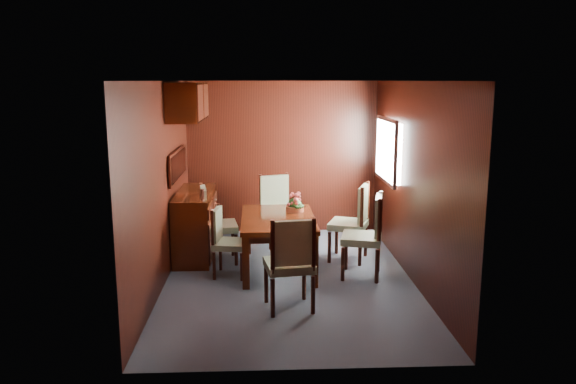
{
  "coord_description": "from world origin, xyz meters",
  "views": [
    {
      "loc": [
        -0.31,
        -6.61,
        2.41
      ],
      "look_at": [
        0.0,
        0.19,
        1.05
      ],
      "focal_mm": 35.0,
      "sensor_mm": 36.0,
      "label": 1
    }
  ],
  "objects_px": {
    "dining_table": "(278,224)",
    "flower_centerpiece": "(295,202)",
    "chair_head": "(291,259)",
    "chair_right_near": "(368,231)",
    "sideboard": "(196,224)",
    "chair_left_near": "(225,238)"
  },
  "relations": [
    {
      "from": "dining_table",
      "to": "chair_head",
      "type": "distance_m",
      "value": 1.36
    },
    {
      "from": "chair_left_near",
      "to": "flower_centerpiece",
      "type": "bearing_deg",
      "value": 127.02
    },
    {
      "from": "dining_table",
      "to": "flower_centerpiece",
      "type": "distance_m",
      "value": 0.43
    },
    {
      "from": "dining_table",
      "to": "chair_head",
      "type": "bearing_deg",
      "value": -86.71
    },
    {
      "from": "chair_left_near",
      "to": "chair_right_near",
      "type": "distance_m",
      "value": 1.77
    },
    {
      "from": "sideboard",
      "to": "chair_left_near",
      "type": "distance_m",
      "value": 0.98
    },
    {
      "from": "chair_left_near",
      "to": "chair_right_near",
      "type": "bearing_deg",
      "value": 94.08
    },
    {
      "from": "dining_table",
      "to": "chair_left_near",
      "type": "xyz_separation_m",
      "value": [
        -0.66,
        -0.21,
        -0.11
      ]
    },
    {
      "from": "dining_table",
      "to": "chair_right_near",
      "type": "distance_m",
      "value": 1.15
    },
    {
      "from": "flower_centerpiece",
      "to": "sideboard",
      "type": "bearing_deg",
      "value": 164.83
    },
    {
      "from": "chair_right_near",
      "to": "flower_centerpiece",
      "type": "relative_size",
      "value": 4.04
    },
    {
      "from": "chair_left_near",
      "to": "flower_centerpiece",
      "type": "height_order",
      "value": "flower_centerpiece"
    },
    {
      "from": "chair_left_near",
      "to": "chair_head",
      "type": "relative_size",
      "value": 0.84
    },
    {
      "from": "chair_right_near",
      "to": "chair_head",
      "type": "xyz_separation_m",
      "value": [
        -1.01,
        -1.02,
        -0.01
      ]
    },
    {
      "from": "chair_right_near",
      "to": "chair_head",
      "type": "height_order",
      "value": "chair_right_near"
    },
    {
      "from": "chair_right_near",
      "to": "flower_centerpiece",
      "type": "distance_m",
      "value": 1.1
    },
    {
      "from": "dining_table",
      "to": "chair_head",
      "type": "height_order",
      "value": "chair_head"
    },
    {
      "from": "chair_left_near",
      "to": "chair_right_near",
      "type": "height_order",
      "value": "chair_right_near"
    },
    {
      "from": "chair_head",
      "to": "chair_left_near",
      "type": "bearing_deg",
      "value": 114.44
    },
    {
      "from": "chair_left_near",
      "to": "chair_right_near",
      "type": "xyz_separation_m",
      "value": [
        1.77,
        -0.13,
        0.1
      ]
    },
    {
      "from": "chair_right_near",
      "to": "flower_centerpiece",
      "type": "height_order",
      "value": "chair_right_near"
    },
    {
      "from": "chair_head",
      "to": "flower_centerpiece",
      "type": "xyz_separation_m",
      "value": [
        0.14,
        1.64,
        0.24
      ]
    }
  ]
}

